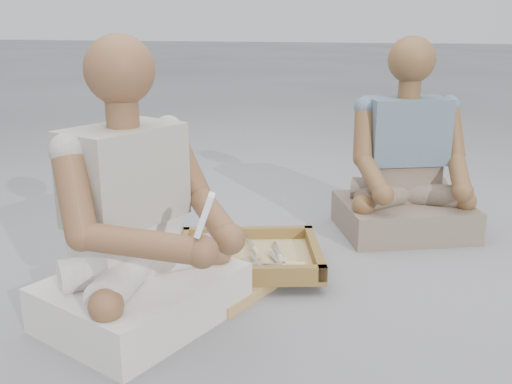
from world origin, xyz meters
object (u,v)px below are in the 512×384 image
(carved_panel, at_px, (199,273))
(tool_tray, at_px, (248,257))
(companion, at_px, (406,170))
(craftsman, at_px, (138,229))

(carved_panel, height_order, tool_tray, tool_tray)
(carved_panel, height_order, companion, companion)
(craftsman, bearing_deg, tool_tray, 172.12)
(craftsman, xyz_separation_m, companion, (0.77, 1.09, -0.01))
(tool_tray, bearing_deg, craftsman, -117.49)
(carved_panel, relative_size, companion, 0.67)
(craftsman, bearing_deg, carved_panel, -170.69)
(craftsman, distance_m, companion, 1.33)
(carved_panel, relative_size, craftsman, 0.65)
(companion, bearing_deg, tool_tray, 26.05)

